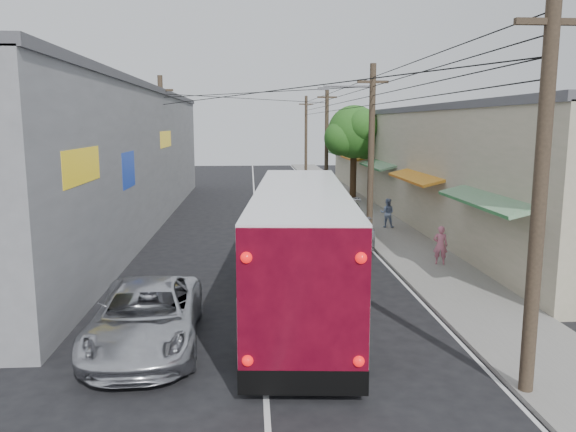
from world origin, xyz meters
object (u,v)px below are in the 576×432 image
(parked_suv, at_px, (344,223))
(parked_car_mid, at_px, (330,205))
(pedestrian_far, at_px, (387,213))
(coach_bus, at_px, (301,244))
(jeepney, at_px, (146,316))
(parked_car_far, at_px, (305,186))
(pedestrian_near, at_px, (440,245))

(parked_suv, height_order, parked_car_mid, parked_suv)
(parked_car_mid, distance_m, pedestrian_far, 4.91)
(coach_bus, relative_size, parked_suv, 2.11)
(parked_suv, bearing_deg, jeepney, -113.77)
(parked_suv, xyz_separation_m, parked_car_mid, (0.34, 7.00, -0.17))
(parked_car_far, distance_m, pedestrian_near, 21.91)
(coach_bus, bearing_deg, pedestrian_near, 39.66)
(parked_car_far, relative_size, pedestrian_far, 2.95)
(coach_bus, bearing_deg, parked_car_far, 88.86)
(parked_suv, relative_size, parked_car_far, 1.34)
(coach_bus, height_order, pedestrian_far, coach_bus)
(parked_car_mid, xyz_separation_m, pedestrian_near, (2.52, -11.93, 0.17))
(parked_car_mid, height_order, parked_car_far, parked_car_far)
(parked_car_mid, height_order, pedestrian_near, pedestrian_near)
(pedestrian_far, bearing_deg, parked_car_mid, -43.41)
(jeepney, height_order, pedestrian_near, pedestrian_near)
(parked_car_mid, bearing_deg, coach_bus, -104.44)
(jeepney, height_order, parked_car_mid, jeepney)
(jeepney, xyz_separation_m, parked_car_far, (6.63, 28.71, -0.04))
(pedestrian_near, bearing_deg, parked_suv, -42.41)
(jeepney, distance_m, pedestrian_far, 17.47)
(parked_car_far, height_order, pedestrian_near, pedestrian_near)
(parked_car_mid, bearing_deg, parked_car_far, 89.90)
(parked_car_far, bearing_deg, parked_car_mid, -82.30)
(pedestrian_near, bearing_deg, pedestrian_far, -71.26)
(coach_bus, relative_size, parked_car_mid, 3.11)
(coach_bus, bearing_deg, pedestrian_far, 69.29)
(jeepney, xyz_separation_m, parked_car_mid, (7.17, 18.95, -0.08))
(coach_bus, xyz_separation_m, parked_car_mid, (3.13, 15.90, -1.15))
(pedestrian_near, bearing_deg, jeepney, 53.42)
(parked_suv, bearing_deg, parked_car_far, 96.67)
(coach_bus, relative_size, jeepney, 2.28)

